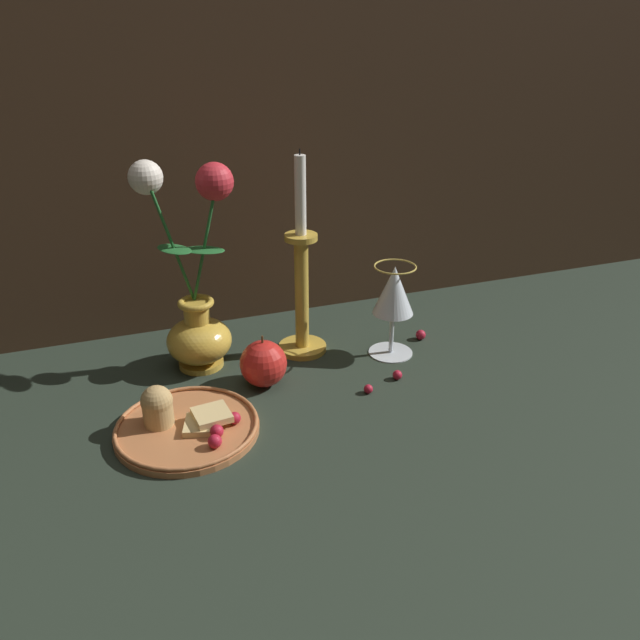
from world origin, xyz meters
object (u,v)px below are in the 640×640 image
at_px(plate_with_pastries, 184,423).
at_px(wine_glass, 394,294).
at_px(vase, 196,301).
at_px(candlestick, 302,288).
at_px(apple_beside_vase, 263,364).

height_order(plate_with_pastries, wine_glass, wine_glass).
bearing_deg(vase, candlestick, -3.30).
height_order(wine_glass, apple_beside_vase, wine_glass).
height_order(plate_with_pastries, apple_beside_vase, apple_beside_vase).
bearing_deg(vase, wine_glass, -12.93).
bearing_deg(plate_with_pastries, apple_beside_vase, 31.34).
bearing_deg(apple_beside_vase, wine_glass, 6.30).
bearing_deg(apple_beside_vase, candlestick, 43.42).
relative_size(vase, candlestick, 0.98).
bearing_deg(vase, plate_with_pastries, -107.46).
distance_m(vase, wine_glass, 0.34).
bearing_deg(candlestick, vase, 176.70).
distance_m(vase, plate_with_pastries, 0.23).
height_order(vase, plate_with_pastries, vase).
bearing_deg(apple_beside_vase, plate_with_pastries, -148.66).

